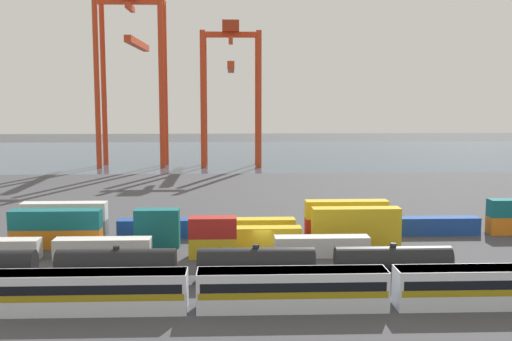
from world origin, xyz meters
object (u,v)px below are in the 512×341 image
Objects in this scene: shipping_container_5 at (56,238)px; shipping_container_7 at (157,237)px; shipping_container_1 at (103,248)px; passenger_train at (292,288)px; freight_tank_row at (187,265)px; shipping_container_9 at (257,236)px; shipping_container_10 at (356,236)px; gantry_crane_central at (231,79)px; gantry_crane_west at (133,61)px.

shipping_container_7 is at bearing 0.00° from shipping_container_5.
shipping_container_1 is 8.45m from shipping_container_7.
passenger_train is 13.89m from freight_tank_row.
shipping_container_10 is at bearing 0.00° from shipping_container_9.
shipping_container_9 is at bearing -87.91° from gantry_crane_central.
shipping_container_1 is 1.00× the size of shipping_container_5.
passenger_train is 126.36m from gantry_crane_central.
freight_tank_row is at bearing -92.38° from gantry_crane_central.
freight_tank_row reaches higher than shipping_container_7.
freight_tank_row is 4.85× the size of shipping_container_10.
gantry_crane_central is at bearing 87.62° from freight_tank_row.
shipping_container_9 is 13.60m from shipping_container_10.
shipping_container_10 is (27.20, 0.00, 0.00)m from shipping_container_7.
freight_tank_row reaches higher than shipping_container_9.
gantry_crane_west reaches higher than freight_tank_row.
gantry_crane_west is (-23.68, 114.94, 28.61)m from freight_tank_row.
gantry_crane_central is (-5.95, 124.06, 23.22)m from passenger_train.
shipping_container_10 is (40.81, 0.00, 0.00)m from shipping_container_5.
freight_tank_row is at bearing -143.63° from shipping_container_10.
gantry_crane_central is at bearing 99.86° from shipping_container_10.
passenger_train is at bearing -40.26° from shipping_container_5.
shipping_container_1 is at bearing -136.80° from shipping_container_7.
freight_tank_row is (-10.75, 8.79, -0.17)m from passenger_train.
gantry_crane_west reaches higher than passenger_train.
gantry_crane_west reaches higher than shipping_container_9.
shipping_container_10 is 103.38m from gantry_crane_central.
shipping_container_5 is at bearing 139.74° from passenger_train.
shipping_container_5 and shipping_container_7 have the same top height.
shipping_container_5 is at bearing -103.39° from gantry_crane_central.
shipping_container_7 is at bearing -79.38° from gantry_crane_west.
shipping_container_7 and shipping_container_10 have the same top height.
gantry_crane_central is (28.48, 0.33, -5.22)m from gantry_crane_west.
shipping_container_7 is (-5.18, 16.22, -0.67)m from freight_tank_row.
shipping_container_1 is at bearing -98.75° from gantry_crane_central.
shipping_container_5 is 104.63m from gantry_crane_central.
shipping_container_7 is at bearing 107.71° from freight_tank_row.
gantry_crane_central is (-3.62, 99.05, 24.06)m from shipping_container_9.
gantry_crane_central reaches higher than freight_tank_row.
freight_tank_row reaches higher than shipping_container_5.
shipping_container_1 is at bearing -37.86° from shipping_container_5.
gantry_crane_west is at bearing -179.33° from gantry_crane_central.
shipping_container_1 is (-11.34, 10.43, -0.67)m from freight_tank_row.
shipping_container_1 and shipping_container_5 have the same top height.
freight_tank_row is 4.85× the size of shipping_container_9.
shipping_container_7 is 0.50× the size of shipping_container_10.
shipping_container_7 is at bearing 180.00° from shipping_container_10.
freight_tank_row is 18.29m from shipping_container_9.
shipping_container_9 is at bearing 0.00° from shipping_container_7.
shipping_container_9 is (19.76, 5.79, 0.00)m from shipping_container_1.
shipping_container_9 is (27.20, 0.00, 0.00)m from shipping_container_5.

